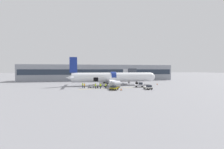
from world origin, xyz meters
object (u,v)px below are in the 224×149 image
Objects in this scene: ground_crew_driver at (100,86)px; ground_crew_helper at (96,86)px; baggage_cart_queued at (103,85)px; ground_crew_supervisor at (106,86)px; airplane at (112,78)px; baggage_tug_mid at (140,85)px; ground_crew_loader_a at (84,86)px; baggage_tug_rear at (148,87)px; ground_crew_loader_b at (83,85)px; baggage_tug_lead at (114,88)px; suitcase_on_tarmac_upright at (98,87)px; baggage_cart_loading at (92,86)px.

ground_crew_helper is at bearing 167.84° from ground_crew_driver.
baggage_cart_queued is 1.98× the size of ground_crew_driver.
airplane is at bearing 67.36° from ground_crew_supervisor.
baggage_tug_mid is at bearing 5.69° from ground_crew_supervisor.
ground_crew_helper is at bearing -25.60° from ground_crew_loader_a.
airplane reaches higher than baggage_tug_mid.
baggage_tug_mid reaches higher than baggage_tug_rear.
ground_crew_helper is (-3.24, 0.34, 0.04)m from ground_crew_supervisor.
ground_crew_loader_b is 8.04m from ground_crew_supervisor.
baggage_cart_queued is 6.76m from ground_crew_loader_a.
baggage_tug_lead is 11.34m from baggage_tug_mid.
baggage_cart_queued is at bearing 6.22° from ground_crew_loader_b.
ground_crew_loader_a is (-6.38, -2.24, 0.27)m from baggage_cart_queued.
baggage_cart_queued is 3.82m from suitcase_on_tarmac_upright.
ground_crew_loader_a is at bearing -160.65° from baggage_cart_queued.
ground_crew_helper is (-15.49, 5.16, 0.31)m from baggage_tug_rear.
ground_crew_helper is at bearing -71.46° from baggage_cart_loading.
ground_crew_helper is at bearing -126.63° from baggage_cart_queued.
baggage_tug_mid reaches higher than suitcase_on_tarmac_upright.
baggage_cart_queued reaches higher than suitcase_on_tarmac_upright.
ground_crew_loader_a is at bearing 158.25° from ground_crew_driver.
ground_crew_supervisor is at bearing -25.71° from ground_crew_loader_b.
ground_crew_driver reaches higher than ground_crew_loader_a.
baggage_cart_loading reaches higher than suitcase_on_tarmac_upright.
ground_crew_loader_b is at bearing -173.78° from baggage_cart_queued.
baggage_cart_queued is at bearing 71.89° from ground_crew_driver.
airplane is 49.91× the size of suitcase_on_tarmac_upright.
baggage_tug_mid is at bearing 4.93° from ground_crew_driver.
baggage_cart_queued is at bearing -130.10° from airplane.
ground_crew_supervisor is at bearing -0.30° from ground_crew_driver.
baggage_tug_rear is (8.43, -14.01, -2.35)m from airplane.
ground_crew_supervisor is (7.24, -3.49, 0.00)m from ground_crew_loader_b.
ground_crew_loader_a is at bearing 144.74° from baggage_tug_lead.
baggage_cart_queued is 4.88m from ground_crew_helper.
suitcase_on_tarmac_upright is (-0.82, 1.13, -0.61)m from ground_crew_driver.
baggage_tug_mid is 1.98× the size of ground_crew_loader_a.
baggage_cart_loading is 0.98× the size of baggage_cart_queued.
baggage_tug_lead reaches higher than baggage_cart_loading.
suitcase_on_tarmac_upright is at bearing -179.83° from baggage_tug_mid.
baggage_tug_rear reaches higher than baggage_cart_queued.
ground_crew_driver is 1.52m from suitcase_on_tarmac_upright.
ground_crew_driver is at bearing -108.11° from baggage_cart_queued.
ground_crew_driver is at bearing -121.15° from airplane.
ground_crew_loader_b is (-19.09, 2.31, 0.17)m from baggage_tug_mid.
ground_crew_loader_b is at bearing 154.29° from ground_crew_supervisor.
ground_crew_helper is at bearing -38.18° from ground_crew_loader_b.
baggage_cart_queued is at bearing 53.37° from ground_crew_helper.
ground_crew_loader_b is at bearing 141.82° from ground_crew_helper.
ground_crew_loader_a reaches higher than baggage_cart_queued.
baggage_tug_rear reaches higher than suitcase_on_tarmac_upright.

